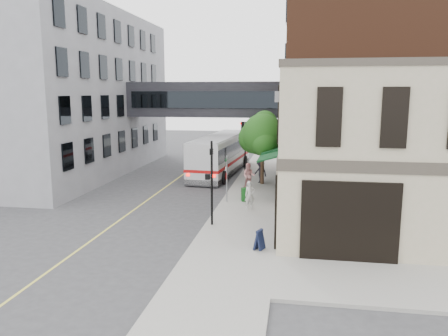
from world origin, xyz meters
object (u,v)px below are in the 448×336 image
(pedestrian_a, at_px, (250,195))
(pedestrian_c, at_px, (260,172))
(bus, at_px, (221,153))
(sandwich_board, at_px, (259,240))
(pedestrian_b, at_px, (249,176))
(newspaper_box, at_px, (245,194))

(pedestrian_a, height_order, pedestrian_c, pedestrian_c)
(bus, bearing_deg, sandwich_board, -75.08)
(pedestrian_b, bearing_deg, newspaper_box, -81.75)
(sandwich_board, bearing_deg, pedestrian_b, 120.44)
(bus, xyz_separation_m, pedestrian_c, (3.86, -4.24, -0.83))
(pedestrian_c, height_order, newspaper_box, pedestrian_c)
(pedestrian_b, relative_size, pedestrian_c, 1.08)
(bus, xyz_separation_m, newspaper_box, (3.33, -10.15, -1.28))
(bus, bearing_deg, pedestrian_b, -63.57)
(pedestrian_b, distance_m, pedestrian_c, 2.25)
(pedestrian_b, relative_size, newspaper_box, 2.18)
(pedestrian_b, bearing_deg, bus, 122.38)
(pedestrian_a, relative_size, newspaper_box, 1.98)
(pedestrian_b, height_order, sandwich_board, pedestrian_b)
(pedestrian_a, xyz_separation_m, pedestrian_b, (-0.68, 5.67, 0.09))
(pedestrian_b, relative_size, sandwich_board, 2.05)
(pedestrian_c, xyz_separation_m, sandwich_board, (1.17, -14.61, -0.42))
(pedestrian_b, height_order, newspaper_box, pedestrian_b)
(pedestrian_a, bearing_deg, sandwich_board, -104.60)
(bus, bearing_deg, pedestrian_c, -47.74)
(pedestrian_a, xyz_separation_m, sandwich_board, (1.17, -6.80, -0.40))
(bus, xyz_separation_m, pedestrian_b, (3.18, -6.39, -0.77))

